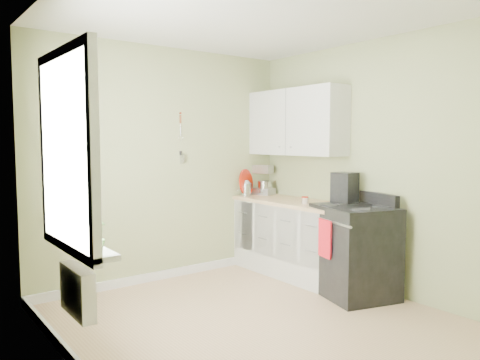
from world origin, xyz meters
TOP-DOWN VIEW (x-y plane):
  - floor at (0.00, 0.00)m, footprint 3.20×3.60m
  - ceiling at (0.00, 0.00)m, footprint 3.20×3.60m
  - wall_back at (0.00, 1.81)m, footprint 3.20×0.02m
  - wall_left at (-1.61, 0.00)m, footprint 0.02×3.60m
  - wall_right at (1.61, 0.00)m, footprint 0.02×3.60m
  - base_cabinets at (1.30, 1.00)m, footprint 0.60×1.60m
  - countertop at (1.29, 1.00)m, footprint 0.64×1.60m
  - upper_cabinets at (1.43, 1.10)m, footprint 0.35×1.40m
  - window at (-1.58, 0.30)m, footprint 0.06×1.14m
  - window_sill at (-1.51, 0.30)m, footprint 0.18×1.14m
  - radiator at (-1.54, 0.25)m, footprint 0.12×0.50m
  - wall_utensils at (0.20, 1.78)m, footprint 0.02×0.14m
  - stove at (1.28, 0.05)m, footprint 0.88×0.93m
  - stand_mixer at (1.39, 1.74)m, footprint 0.31×0.40m
  - kettle at (1.10, 1.68)m, footprint 0.21×0.12m
  - coffee_maker at (1.39, 0.30)m, footprint 0.23×0.25m
  - red_tray at (1.14, 1.72)m, footprint 0.34×0.20m
  - jar at (1.19, 0.70)m, footprint 0.08×0.08m
  - plant_a at (-1.50, -0.09)m, footprint 0.16×0.17m
  - plant_b at (-1.50, 0.44)m, footprint 0.15×0.18m
  - plant_c at (-1.50, 0.75)m, footprint 0.26×0.26m

SIDE VIEW (x-z plane):
  - floor at x=0.00m, z-range -0.02..0.00m
  - base_cabinets at x=1.30m, z-range 0.00..0.87m
  - stove at x=1.28m, z-range -0.06..1.02m
  - radiator at x=-1.54m, z-range 0.38..0.73m
  - window_sill at x=-1.51m, z-range 0.86..0.90m
  - countertop at x=1.29m, z-range 0.87..0.91m
  - jar at x=1.19m, z-range 0.91..0.99m
  - kettle at x=1.10m, z-range 0.91..1.12m
  - plant_a at x=-1.50m, z-range 0.90..1.17m
  - plant_b at x=-1.50m, z-range 0.90..1.19m
  - plant_c at x=-1.50m, z-range 0.90..1.24m
  - red_tray at x=1.14m, z-range 0.91..1.26m
  - coffee_maker at x=1.39m, z-range 0.90..1.27m
  - stand_mixer at x=1.39m, z-range 0.88..1.31m
  - wall_back at x=0.00m, z-range 0.00..2.70m
  - wall_left at x=-1.61m, z-range 0.00..2.70m
  - wall_right at x=1.61m, z-range 0.00..2.70m
  - window at x=-1.58m, z-range 0.83..2.27m
  - wall_utensils at x=0.20m, z-range 1.27..1.85m
  - upper_cabinets at x=1.43m, z-range 1.45..2.25m
  - ceiling at x=0.00m, z-range 2.70..2.72m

